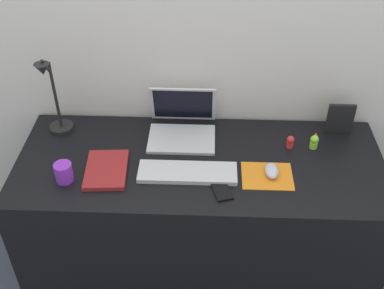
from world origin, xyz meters
TOP-DOWN VIEW (x-y plane):
  - ground_plane at (0.00, 0.00)m, footprint 6.00×6.00m
  - back_wall at (0.00, 0.36)m, footprint 2.79×0.05m
  - desk at (0.00, 0.00)m, footprint 1.59×0.64m
  - laptop at (-0.09, 0.20)m, footprint 0.30×0.26m
  - keyboard at (-0.05, -0.09)m, footprint 0.41×0.13m
  - mousepad at (0.28, -0.09)m, footprint 0.21×0.17m
  - mouse at (0.30, -0.07)m, footprint 0.06×0.10m
  - cell_phone at (0.09, -0.18)m, footprint 0.10×0.14m
  - desk_lamp at (-0.65, 0.17)m, footprint 0.11×0.17m
  - notebook_pad at (-0.39, -0.08)m, footprint 0.19×0.25m
  - picture_frame at (0.63, 0.23)m, footprint 0.12×0.02m
  - coffee_mug at (-0.55, -0.14)m, footprint 0.07×0.07m
  - toy_figurine_lime at (0.50, 0.11)m, footprint 0.04×0.04m
  - toy_figurine_red at (0.40, 0.11)m, footprint 0.03×0.03m
  - toy_figurine_orange at (0.52, 0.18)m, footprint 0.03×0.03m

SIDE VIEW (x-z plane):
  - ground_plane at x=0.00m, z-range 0.00..0.00m
  - desk at x=0.00m, z-range 0.00..0.74m
  - mousepad at x=0.28m, z-range 0.74..0.74m
  - cell_phone at x=0.09m, z-range 0.74..0.75m
  - keyboard at x=-0.05m, z-range 0.74..0.76m
  - notebook_pad at x=-0.39m, z-range 0.74..0.76m
  - toy_figurine_orange at x=0.52m, z-range 0.74..0.78m
  - mouse at x=0.30m, z-range 0.74..0.78m
  - toy_figurine_red at x=0.40m, z-range 0.74..0.80m
  - toy_figurine_lime at x=0.50m, z-range 0.74..0.81m
  - coffee_mug at x=-0.55m, z-range 0.74..0.82m
  - back_wall at x=0.00m, z-range 0.00..1.58m
  - laptop at x=-0.09m, z-range 0.69..0.90m
  - picture_frame at x=0.63m, z-range 0.74..0.89m
  - desk_lamp at x=-0.65m, z-range 0.73..1.13m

